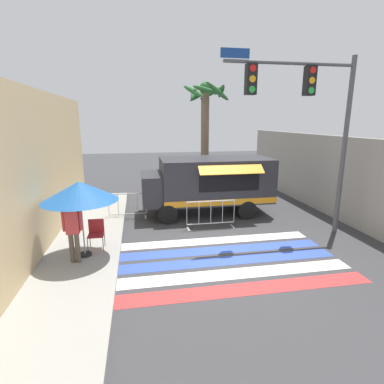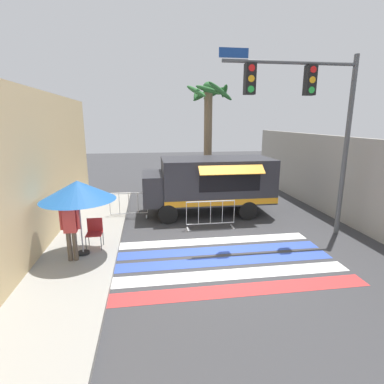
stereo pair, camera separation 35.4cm
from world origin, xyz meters
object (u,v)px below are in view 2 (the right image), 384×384
at_px(traffic_signal_pole, 309,107).
at_px(patio_umbrella, 78,191).
at_px(food_truck, 207,181).
at_px(folding_chair, 95,230).
at_px(barricade_side, 129,206).
at_px(vendor_person, 70,226).
at_px(palm_tree, 209,121).
at_px(barricade_front, 211,215).

xyz_separation_m(traffic_signal_pole, patio_umbrella, (-7.14, -0.77, -2.33)).
height_order(food_truck, folding_chair, food_truck).
bearing_deg(barricade_side, vendor_person, -108.08).
bearing_deg(vendor_person, folding_chair, 69.67).
xyz_separation_m(folding_chair, barricade_side, (0.85, 3.16, -0.16)).
distance_m(patio_umbrella, folding_chair, 1.48).
distance_m(traffic_signal_pole, palm_tree, 6.60).
distance_m(vendor_person, barricade_side, 4.28).
distance_m(patio_umbrella, vendor_person, 0.99).
height_order(folding_chair, barricade_side, barricade_side).
height_order(vendor_person, palm_tree, palm_tree).
xyz_separation_m(traffic_signal_pole, barricade_side, (-6.02, 2.87, -3.86)).
height_order(traffic_signal_pole, barricade_front, traffic_signal_pole).
xyz_separation_m(vendor_person, barricade_side, (1.31, 4.02, -0.64)).
distance_m(food_truck, folding_chair, 5.36).
bearing_deg(palm_tree, patio_umbrella, -126.12).
distance_m(traffic_signal_pole, vendor_person, 8.09).
bearing_deg(barricade_front, vendor_person, -152.50).
xyz_separation_m(food_truck, folding_chair, (-4.15, -3.30, -0.76)).
height_order(food_truck, palm_tree, palm_tree).
bearing_deg(barricade_front, folding_chair, -160.06).
height_order(patio_umbrella, barricade_front, patio_umbrella).
bearing_deg(patio_umbrella, palm_tree, 53.88).
bearing_deg(food_truck, patio_umbrella, -139.58).
bearing_deg(patio_umbrella, food_truck, 40.42).
bearing_deg(vendor_person, traffic_signal_pole, 16.99).
xyz_separation_m(traffic_signal_pole, folding_chair, (-6.86, -0.29, -3.70)).
relative_size(patio_umbrella, vendor_person, 1.24).
relative_size(barricade_side, palm_tree, 0.26).
xyz_separation_m(food_truck, traffic_signal_pole, (2.71, -3.01, 2.94)).
relative_size(food_truck, barricade_front, 2.96).
bearing_deg(barricade_front, food_truck, 83.38).
distance_m(food_truck, patio_umbrella, 5.85).
relative_size(traffic_signal_pole, vendor_person, 3.41).
distance_m(vendor_person, palm_tree, 9.55).
xyz_separation_m(patio_umbrella, barricade_front, (4.21, 1.90, -1.52)).
bearing_deg(barricade_front, barricade_side, 150.77).
bearing_deg(vendor_person, palm_tree, 62.41).
distance_m(traffic_signal_pole, barricade_side, 7.70).
distance_m(folding_chair, palm_tree, 8.79).
relative_size(traffic_signal_pole, barricade_side, 3.92).
bearing_deg(vendor_person, patio_umbrella, 72.15).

